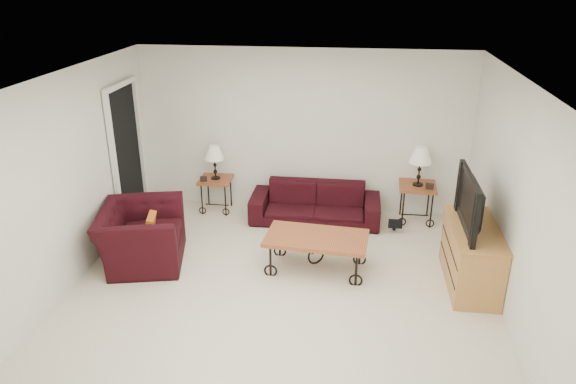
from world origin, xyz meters
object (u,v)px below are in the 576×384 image
object	(u,v)px
side_table_left	(217,194)
side_table_right	(416,203)
lamp_left	(215,162)
television	(478,202)
backpack	(395,218)
armchair	(141,236)
lamp_right	(420,166)
sofa	(315,203)
tv_stand	(471,256)
coffee_table	(316,253)

from	to	relation	value
side_table_left	side_table_right	xyz separation A→B (m)	(3.07, 0.00, 0.03)
lamp_left	television	world-z (taller)	television
lamp_left	backpack	size ratio (longest dim) A/B	1.36
side_table_left	side_table_right	world-z (taller)	side_table_right
lamp_left	armchair	distance (m)	1.83
lamp_right	armchair	xyz separation A→B (m)	(-3.62, -1.69, -0.51)
sofa	armchair	world-z (taller)	armchair
armchair	television	size ratio (longest dim) A/B	1.02
tv_stand	backpack	bearing A→B (deg)	121.66
television	lamp_right	bearing A→B (deg)	-164.49
side_table_right	television	world-z (taller)	television
side_table_right	television	distance (m)	1.92
sofa	lamp_left	size ratio (longest dim) A/B	3.61
coffee_table	tv_stand	size ratio (longest dim) A/B	1.01
tv_stand	television	distance (m)	0.70
tv_stand	lamp_left	bearing A→B (deg)	154.59
lamp_right	armchair	bearing A→B (deg)	-154.92
sofa	lamp_left	distance (m)	1.66
sofa	coffee_table	distance (m)	1.44
sofa	lamp_right	distance (m)	1.63
lamp_left	side_table_left	bearing A→B (deg)	0.00
lamp_left	television	xyz separation A→B (m)	(3.54, -1.69, 0.27)
sofa	television	distance (m)	2.61
side_table_left	lamp_left	world-z (taller)	lamp_left
armchair	television	world-z (taller)	television
side_table_right	lamp_right	size ratio (longest dim) A/B	1.00
sofa	side_table_left	world-z (taller)	sofa
side_table_left	lamp_right	world-z (taller)	lamp_right
coffee_table	armchair	bearing A→B (deg)	-178.05
sofa	side_table_right	size ratio (longest dim) A/B	3.28
armchair	coffee_table	bearing A→B (deg)	-100.91
television	sofa	bearing A→B (deg)	-127.46
sofa	side_table_left	xyz separation A→B (m)	(-1.57, 0.18, -0.01)
lamp_left	backpack	distance (m)	2.84
sofa	side_table_left	distance (m)	1.58
lamp_right	television	size ratio (longest dim) A/B	0.52
sofa	coffee_table	world-z (taller)	sofa
backpack	side_table_left	bearing A→B (deg)	152.71
backpack	coffee_table	bearing A→B (deg)	-149.67
side_table_left	coffee_table	xyz separation A→B (m)	(1.70, -1.62, -0.03)
side_table_right	coffee_table	world-z (taller)	side_table_right
sofa	backpack	world-z (taller)	sofa
side_table_left	lamp_left	xyz separation A→B (m)	(0.00, 0.00, 0.53)
side_table_right	tv_stand	distance (m)	1.76
side_table_left	television	world-z (taller)	television
lamp_left	lamp_right	bearing A→B (deg)	0.00
coffee_table	side_table_left	bearing A→B (deg)	136.45
sofa	side_table_right	distance (m)	1.51
side_table_right	armchair	size ratio (longest dim) A/B	0.51
sofa	television	size ratio (longest dim) A/B	1.72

